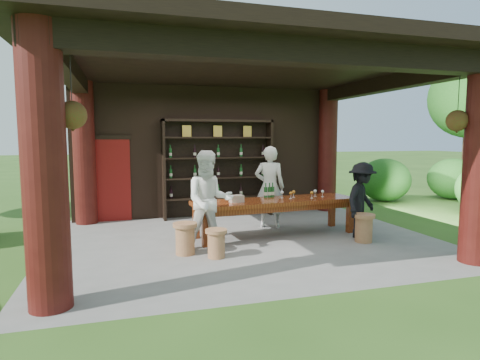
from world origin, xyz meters
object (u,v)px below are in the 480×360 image
object	(u,v)px
guest_man	(362,200)
napkin_basket	(237,199)
wine_shelf	(218,169)
tasting_table	(275,205)
stool_far_left	(185,238)
stool_near_left	(216,243)
host	(270,187)
stool_near_right	(364,227)
guest_woman	(209,201)

from	to	relation	value
guest_man	napkin_basket	bearing A→B (deg)	132.91
wine_shelf	tasting_table	world-z (taller)	wine_shelf
stool_far_left	wine_shelf	bearing A→B (deg)	66.94
stool_near_left	host	world-z (taller)	host
tasting_table	stool_near_right	size ratio (longest dim) A/B	6.38
wine_shelf	stool_far_left	world-z (taller)	wine_shelf
stool_near_left	host	xyz separation A→B (m)	(1.66, 1.91, 0.66)
tasting_table	guest_woman	distance (m)	1.71
stool_near_left	guest_woman	bearing A→B (deg)	92.07
tasting_table	host	xyz separation A→B (m)	(0.14, 0.73, 0.28)
stool_near_right	host	world-z (taller)	host
guest_man	napkin_basket	distance (m)	2.52
guest_man	guest_woman	bearing A→B (deg)	146.06
host	stool_near_right	bearing A→B (deg)	152.01
tasting_table	host	world-z (taller)	host
stool_near_right	guest_man	xyz separation A→B (m)	(0.14, 0.32, 0.47)
stool_near_left	guest_man	xyz separation A→B (m)	(3.11, 0.52, 0.51)
stool_near_right	wine_shelf	bearing A→B (deg)	123.22
tasting_table	stool_far_left	size ratio (longest dim) A/B	6.32
wine_shelf	stool_near_right	xyz separation A→B (m)	(2.12, -3.24, -0.94)
tasting_table	stool_near_left	xyz separation A→B (m)	(-1.52, -1.18, -0.38)
guest_woman	napkin_basket	distance (m)	0.89
tasting_table	stool_near_right	world-z (taller)	tasting_table
host	guest_woman	world-z (taller)	host
tasting_table	guest_woman	xyz separation A→B (m)	(-1.54, -0.71, 0.26)
stool_near_right	napkin_basket	xyz separation A→B (m)	(-2.31, 0.85, 0.53)
wine_shelf	napkin_basket	bearing A→B (deg)	-94.62
host	guest_man	xyz separation A→B (m)	(1.45, -1.39, -0.15)
stool_near_right	napkin_basket	distance (m)	2.52
stool_near_left	stool_near_right	xyz separation A→B (m)	(2.97, 0.20, 0.03)
guest_man	napkin_basket	world-z (taller)	guest_man
tasting_table	napkin_basket	distance (m)	0.89
tasting_table	napkin_basket	world-z (taller)	napkin_basket
stool_near_left	guest_woman	size ratio (longest dim) A/B	0.27
wine_shelf	stool_far_left	distance (m)	3.50
stool_near_right	guest_man	world-z (taller)	guest_man
wine_shelf	stool_near_left	world-z (taller)	wine_shelf
tasting_table	guest_man	world-z (taller)	guest_man
tasting_table	stool_near_left	size ratio (longest dim) A/B	7.18
stool_near_right	stool_far_left	world-z (taller)	stool_far_left
guest_woman	stool_near_right	bearing A→B (deg)	-1.80
wine_shelf	guest_woman	distance (m)	3.11
stool_near_right	host	size ratio (longest dim) A/B	0.30
stool_far_left	stool_near_right	bearing A→B (deg)	-2.28
wine_shelf	guest_man	xyz separation A→B (m)	(2.26, -2.92, -0.47)
stool_near_left	host	size ratio (longest dim) A/B	0.27
guest_woman	guest_man	distance (m)	3.13
guest_woman	guest_man	world-z (taller)	guest_woman
napkin_basket	guest_man	bearing A→B (deg)	-12.26
guest_woman	guest_man	bearing A→B (deg)	4.27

